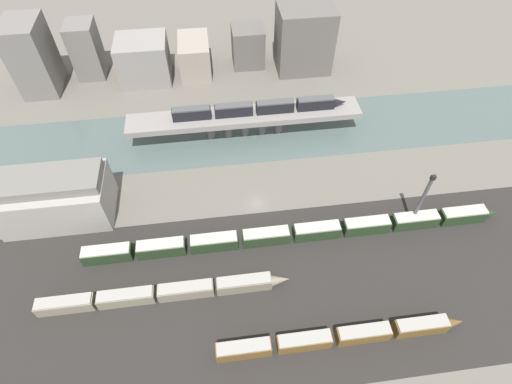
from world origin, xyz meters
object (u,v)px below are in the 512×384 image
object	(u,v)px
train_yard_near	(340,337)
train_yard_far	(297,233)
train_on_bridge	(259,108)
train_yard_mid	(163,293)
warehouse_building	(54,197)
signal_tower	(421,201)

from	to	relation	value
train_yard_near	train_yard_far	size ratio (longest dim) A/B	0.50
train_on_bridge	train_yard_far	xyz separation A→B (m)	(4.08, -38.34, -7.16)
train_yard_mid	warehouse_building	distance (m)	36.31
train_yard_near	warehouse_building	world-z (taller)	warehouse_building
train_yard_near	train_yard_mid	bearing A→B (deg)	158.22
train_on_bridge	warehouse_building	world-z (taller)	warehouse_building
train_on_bridge	signal_tower	xyz separation A→B (m)	(32.62, -37.49, -0.51)
train_yard_far	signal_tower	world-z (taller)	signal_tower
train_on_bridge	warehouse_building	size ratio (longest dim) A/B	1.96
train_yard_near	train_yard_far	xyz separation A→B (m)	(-3.60, 24.96, 0.07)
warehouse_building	signal_tower	size ratio (longest dim) A/B	1.49
train_yard_mid	warehouse_building	bearing A→B (deg)	134.59
signal_tower	warehouse_building	bearing A→B (deg)	170.85
train_on_bridge	train_yard_far	world-z (taller)	train_on_bridge
train_on_bridge	train_yard_mid	bearing A→B (deg)	-118.56
train_yard_mid	train_yard_far	distance (m)	32.94
train_on_bridge	signal_tower	bearing A→B (deg)	-48.97
train_yard_mid	signal_tower	xyz separation A→B (m)	(59.55, 11.97, 6.84)
train_yard_mid	train_on_bridge	bearing A→B (deg)	61.44
train_yard_far	signal_tower	bearing A→B (deg)	1.69
train_on_bridge	train_yard_near	size ratio (longest dim) A/B	0.99
train_yard_far	signal_tower	distance (m)	29.32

